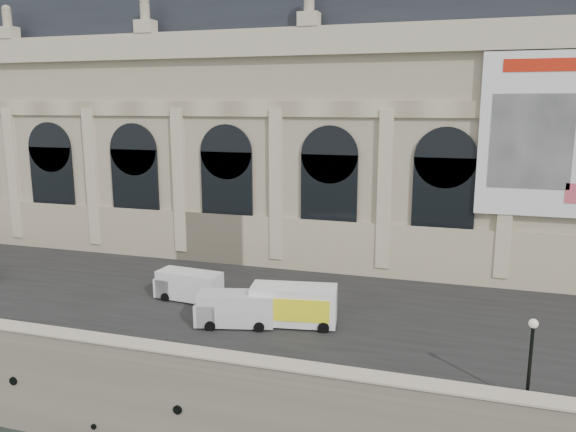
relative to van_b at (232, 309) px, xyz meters
name	(u,v)px	position (x,y,z in m)	size (l,w,h in m)	color
quay	(303,262)	(-2.40, 27.57, -4.25)	(160.00, 70.00, 6.00)	gray
street	(236,293)	(-2.40, 6.57, -1.22)	(160.00, 24.00, 0.06)	#2D2D2D
parapet	(151,354)	(-2.40, -6.83, -0.64)	(160.00, 1.40, 1.21)	gray
museum	(242,120)	(-8.38, 23.44, 12.47)	(69.00, 18.70, 29.10)	#B3A88A
van_b	(232,309)	(0.00, 0.00, 0.00)	(5.85, 3.33, 2.46)	silver
van_c	(186,285)	(-5.59, 3.93, -0.04)	(5.52, 2.61, 2.39)	white
box_truck	(288,305)	(3.74, 1.35, 0.20)	(7.46, 3.47, 2.90)	white
lamp_right	(530,363)	(18.83, -5.29, 1.10)	(0.48, 0.48, 4.74)	black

